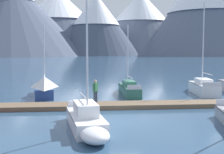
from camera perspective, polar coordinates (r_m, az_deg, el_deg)
name	(u,v)px	position (r m, az deg, el deg)	size (l,w,h in m)	color
ground_plane	(123,120)	(18.35, 2.00, -7.95)	(700.00, 700.00, 0.00)	#2D4C6B
mountain_central_massif	(11,16)	(201.30, -18.14, 10.63)	(94.65, 94.65, 47.07)	#4C566B
mountain_shoulder_ridge	(57,20)	(224.37, -10.05, 10.26)	(95.09, 95.09, 45.77)	#4C566B
mountain_east_summit	(96,23)	(201.39, -2.94, 9.97)	(56.56, 56.56, 39.19)	#424C60
mountain_rear_spur	(141,22)	(233.54, 5.29, 10.14)	(81.06, 81.06, 45.92)	slate
mountain_north_horn	(209,1)	(217.39, 17.53, 13.30)	(89.80, 89.80, 66.19)	slate
dock	(115,105)	(22.20, 0.55, -5.24)	(28.62, 2.37, 0.30)	brown
sailboat_mid_dock_port	(45,86)	(28.17, -12.32, -1.70)	(2.14, 6.23, 6.42)	navy
sailboat_mid_dock_starboard	(87,120)	(16.01, -4.65, -8.00)	(2.23, 6.32, 6.54)	white
sailboat_far_berth	(128,88)	(28.52, 3.06, -2.12)	(1.37, 6.37, 6.39)	#336B56
sailboat_end_of_dock	(202,87)	(30.42, 16.24, -1.73)	(2.36, 6.52, 8.48)	silver
person_on_dock	(95,90)	(22.08, -3.08, -2.38)	(0.40, 0.50, 1.69)	#384256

